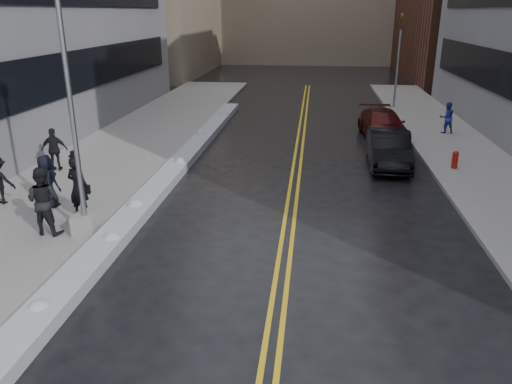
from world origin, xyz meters
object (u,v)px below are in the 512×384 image
(traffic_signal, at_px, (398,58))
(pedestrian_east, at_px, (447,118))
(lamppost, at_px, (77,155))
(car_maroon, at_px, (383,125))
(car_black, at_px, (388,149))
(pedestrian_b, at_px, (43,201))
(pedestrian_c, at_px, (47,181))
(fire_hydrant, at_px, (455,159))
(pedestrian_fedora, at_px, (78,187))
(pedestrian_d, at_px, (55,149))

(traffic_signal, height_order, pedestrian_east, traffic_signal)
(traffic_signal, bearing_deg, lamppost, -118.21)
(traffic_signal, height_order, car_maroon, traffic_signal)
(car_maroon, bearing_deg, car_black, -99.57)
(pedestrian_b, bearing_deg, pedestrian_c, -59.01)
(traffic_signal, bearing_deg, fire_hydrant, -87.95)
(car_black, bearing_deg, pedestrian_fedora, -143.54)
(pedestrian_c, relative_size, pedestrian_east, 1.08)
(pedestrian_d, relative_size, car_maroon, 0.35)
(pedestrian_fedora, bearing_deg, pedestrian_d, -40.86)
(car_black, bearing_deg, fire_hydrant, -8.97)
(pedestrian_fedora, relative_size, car_maroon, 0.40)
(pedestrian_d, relative_size, car_black, 0.38)
(lamppost, bearing_deg, pedestrian_east, 47.22)
(lamppost, height_order, pedestrian_b, lamppost)
(traffic_signal, distance_m, pedestrian_east, 8.03)
(pedestrian_east, height_order, car_black, pedestrian_east)
(lamppost, xyz_separation_m, pedestrian_fedora, (-0.72, 1.22, -1.39))
(pedestrian_east, distance_m, car_black, 7.13)
(pedestrian_d, relative_size, pedestrian_east, 1.06)
(pedestrian_fedora, relative_size, pedestrian_b, 0.99)
(fire_hydrant, xyz_separation_m, pedestrian_d, (-16.19, -2.20, 0.47))
(car_black, relative_size, car_maroon, 0.92)
(traffic_signal, relative_size, pedestrian_c, 3.41)
(pedestrian_d, height_order, car_maroon, pedestrian_d)
(fire_hydrant, relative_size, pedestrian_fedora, 0.37)
(car_maroon, bearing_deg, pedestrian_east, 10.95)
(lamppost, relative_size, pedestrian_east, 4.66)
(fire_hydrant, height_order, traffic_signal, traffic_signal)
(fire_hydrant, bearing_deg, pedestrian_b, -149.12)
(fire_hydrant, bearing_deg, pedestrian_d, -172.27)
(pedestrian_east, xyz_separation_m, car_maroon, (-3.41, -1.00, -0.25))
(lamppost, relative_size, pedestrian_c, 4.33)
(lamppost, height_order, pedestrian_east, lamppost)
(fire_hydrant, distance_m, pedestrian_fedora, 14.69)
(pedestrian_d, bearing_deg, pedestrian_east, -164.67)
(fire_hydrant, height_order, pedestrian_d, pedestrian_d)
(pedestrian_fedora, bearing_deg, pedestrian_c, -12.90)
(lamppost, height_order, fire_hydrant, lamppost)
(lamppost, distance_m, traffic_signal, 24.98)
(pedestrian_b, height_order, car_maroon, pedestrian_b)
(fire_hydrant, xyz_separation_m, pedestrian_fedora, (-13.02, -6.78, 0.59))
(lamppost, relative_size, pedestrian_b, 3.79)
(pedestrian_d, bearing_deg, pedestrian_b, 103.60)
(pedestrian_b, xyz_separation_m, pedestrian_east, (14.61, 14.58, -0.19))
(car_maroon, bearing_deg, fire_hydrant, -72.95)
(traffic_signal, bearing_deg, pedestrian_b, -120.45)
(lamppost, bearing_deg, traffic_signal, 61.79)
(traffic_signal, relative_size, car_maroon, 1.22)
(traffic_signal, height_order, car_black, traffic_signal)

